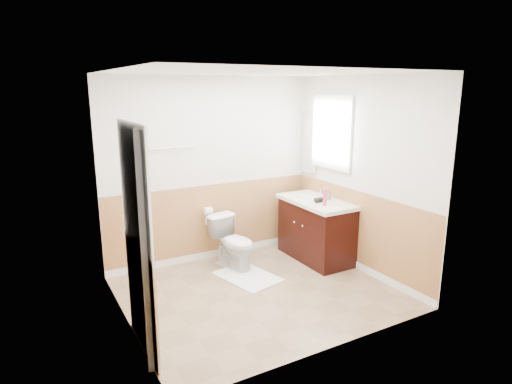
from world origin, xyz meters
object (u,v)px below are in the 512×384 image
bath_mat (248,277)px  lotion_bottle (325,198)px  vanity_cabinet (316,231)px  toilet (234,243)px  soap_dispenser (327,194)px

bath_mat → lotion_bottle: lotion_bottle is taller
bath_mat → vanity_cabinet: (1.13, 0.10, 0.39)m
lotion_bottle → bath_mat: bearing=169.3°
toilet → soap_dispenser: soap_dispenser is taller
lotion_bottle → soap_dispenser: 0.32m
bath_mat → soap_dispenser: bearing=1.7°
toilet → lotion_bottle: 1.34m
toilet → bath_mat: (0.00, -0.39, -0.33)m
toilet → lotion_bottle: bearing=-42.3°
toilet → bath_mat: 0.51m
soap_dispenser → vanity_cabinet: bearing=153.2°
vanity_cabinet → lotion_bottle: lotion_bottle is taller
vanity_cabinet → soap_dispenser: size_ratio=6.42×
vanity_cabinet → toilet: bearing=165.7°
vanity_cabinet → soap_dispenser: (0.12, -0.06, 0.54)m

